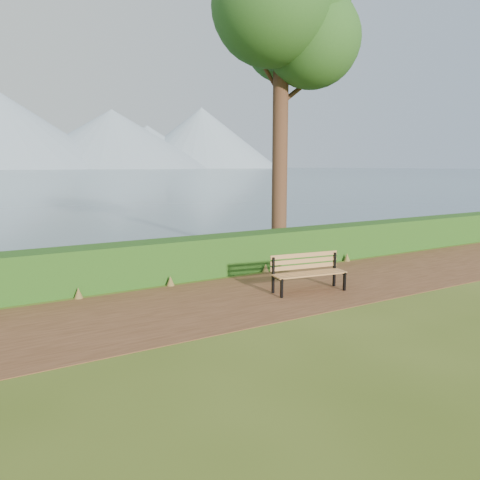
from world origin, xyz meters
TOP-DOWN VIEW (x-y plane):
  - ground at (0.00, 0.00)m, footprint 140.00×140.00m
  - path at (0.00, 0.30)m, footprint 40.00×3.40m
  - hedge at (0.00, 2.60)m, footprint 32.00×0.85m
  - bench at (1.38, 0.03)m, footprint 1.76×0.75m
  - tree at (2.88, 3.24)m, footprint 4.55×4.26m

SIDE VIEW (x-z plane):
  - ground at x=0.00m, z-range 0.00..0.00m
  - path at x=0.00m, z-range 0.00..0.01m
  - bench at x=1.38m, z-range 0.06..0.92m
  - hedge at x=0.00m, z-range 0.00..1.00m
  - tree at x=2.88m, z-range 2.34..11.94m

